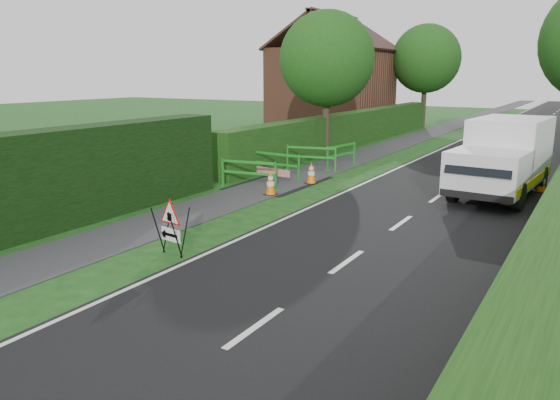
% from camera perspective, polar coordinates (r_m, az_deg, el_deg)
% --- Properties ---
extents(ground, '(120.00, 120.00, 0.00)m').
position_cam_1_polar(ground, '(9.56, -18.99, -11.46)').
color(ground, '#143F12').
rests_on(ground, ground).
extents(road_surface, '(6.00, 90.00, 0.02)m').
position_cam_1_polar(road_surface, '(40.90, 24.66, 6.55)').
color(road_surface, black).
rests_on(road_surface, ground).
extents(footpath, '(2.00, 90.00, 0.02)m').
position_cam_1_polar(footpath, '(41.84, 17.13, 7.28)').
color(footpath, '#2D2D30').
rests_on(footpath, ground).
extents(hedge_west_far, '(1.00, 24.00, 1.80)m').
position_cam_1_polar(hedge_west_far, '(30.17, 7.41, 5.68)').
color(hedge_west_far, '#14380F').
rests_on(hedge_west_far, ground).
extents(house_west, '(7.50, 7.40, 7.88)m').
position_cam_1_polar(house_west, '(39.28, 5.45, 11.68)').
color(house_west, brown).
rests_on(house_west, ground).
extents(tree_nw, '(4.40, 4.40, 6.70)m').
position_cam_1_polar(tree_nw, '(26.12, 4.94, 14.46)').
color(tree_nw, '#2D2116').
rests_on(tree_nw, ground).
extents(tree_fw, '(4.80, 4.80, 7.24)m').
position_cam_1_polar(tree_fw, '(41.12, 15.03, 14.06)').
color(tree_fw, '#2D2116').
rests_on(tree_fw, ground).
extents(triangle_sign, '(0.82, 0.82, 1.06)m').
position_cam_1_polar(triangle_sign, '(11.90, -11.49, -2.35)').
color(triangle_sign, black).
rests_on(triangle_sign, ground).
extents(works_van, '(2.51, 5.49, 2.44)m').
position_cam_1_polar(works_van, '(18.81, 22.33, 4.30)').
color(works_van, silver).
rests_on(works_van, ground).
extents(traffic_cone_0, '(0.38, 0.38, 0.79)m').
position_cam_1_polar(traffic_cone_0, '(17.58, 22.73, 0.72)').
color(traffic_cone_0, black).
rests_on(traffic_cone_0, ground).
extents(traffic_cone_1, '(0.38, 0.38, 0.79)m').
position_cam_1_polar(traffic_cone_1, '(19.98, 25.64, 1.83)').
color(traffic_cone_1, black).
rests_on(traffic_cone_1, ground).
extents(traffic_cone_2, '(0.38, 0.38, 0.79)m').
position_cam_1_polar(traffic_cone_2, '(21.88, 24.28, 2.85)').
color(traffic_cone_2, black).
rests_on(traffic_cone_2, ground).
extents(traffic_cone_3, '(0.38, 0.38, 0.79)m').
position_cam_1_polar(traffic_cone_3, '(17.58, -0.99, 1.76)').
color(traffic_cone_3, black).
rests_on(traffic_cone_3, ground).
extents(traffic_cone_4, '(0.38, 0.38, 0.79)m').
position_cam_1_polar(traffic_cone_4, '(19.44, 3.28, 2.84)').
color(traffic_cone_4, black).
rests_on(traffic_cone_4, ground).
extents(ped_barrier_0, '(2.09, 0.62, 1.00)m').
position_cam_1_polar(ped_barrier_0, '(18.53, -3.30, 3.07)').
color(ped_barrier_0, '#198C20').
rests_on(ped_barrier_0, ground).
extents(ped_barrier_1, '(2.08, 0.54, 1.00)m').
position_cam_1_polar(ped_barrier_1, '(20.33, -0.36, 4.00)').
color(ped_barrier_1, '#198C20').
rests_on(ped_barrier_1, ground).
extents(ped_barrier_2, '(2.09, 0.78, 1.00)m').
position_cam_1_polar(ped_barrier_2, '(22.12, 3.29, 4.72)').
color(ped_barrier_2, '#198C20').
rests_on(ped_barrier_2, ground).
extents(ped_barrier_3, '(0.66, 2.09, 1.00)m').
position_cam_1_polar(ped_barrier_3, '(22.87, 6.44, 4.94)').
color(ped_barrier_3, '#198C20').
rests_on(ped_barrier_3, ground).
extents(redwhite_plank, '(1.49, 0.25, 0.25)m').
position_cam_1_polar(redwhite_plank, '(19.40, -0.74, 1.66)').
color(redwhite_plank, red).
rests_on(redwhite_plank, ground).
extents(hatchback_car, '(2.04, 3.61, 1.16)m').
position_cam_1_polar(hatchback_car, '(30.16, 21.69, 5.97)').
color(hatchback_car, white).
rests_on(hatchback_car, ground).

